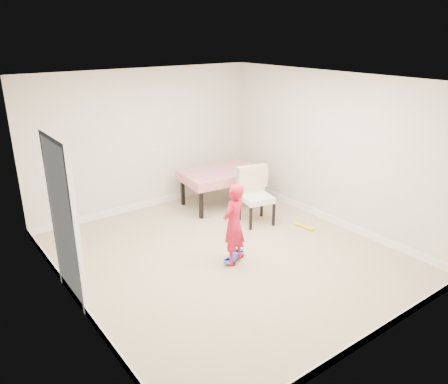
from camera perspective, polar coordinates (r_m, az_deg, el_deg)
ground at (r=6.70m, az=0.34°, el=-8.30°), size 5.00×5.00×0.00m
ceiling at (r=5.91m, az=0.39°, el=14.22°), size 4.50×5.00×0.04m
wall_back at (r=8.22m, az=-10.14°, el=6.61°), size 4.50×0.04×2.60m
wall_front at (r=4.59m, az=19.40°, el=-5.56°), size 4.50×0.04×2.60m
wall_left at (r=5.23m, az=-19.58°, el=-2.32°), size 0.04×5.00×2.60m
wall_right at (r=7.67m, az=13.86°, el=5.34°), size 0.04×5.00×2.60m
door at (r=5.61m, az=-20.13°, el=-3.93°), size 0.11×0.94×2.11m
baseboard_back at (r=8.60m, az=-9.67°, el=-1.42°), size 4.50×0.02×0.12m
baseboard_front at (r=5.22m, az=17.84°, el=-17.94°), size 4.50×0.02×0.12m
baseboard_left at (r=5.80m, az=-18.20°, el=-13.72°), size 0.02×5.00×0.12m
baseboard_right at (r=8.08m, az=13.17°, el=-3.16°), size 0.02×5.00×0.12m
dining_table at (r=8.45m, az=-0.27°, el=0.58°), size 1.60×1.10×0.70m
dining_chair at (r=7.60m, az=4.30°, el=-0.58°), size 0.68×0.74×1.00m
skateboard at (r=6.56m, az=1.31°, el=-8.58°), size 0.53×0.37×0.08m
child at (r=6.23m, az=1.27°, el=-4.47°), size 0.51×0.42×1.20m
foam_toy at (r=7.69m, az=10.36°, el=-4.42°), size 0.11×0.40×0.06m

